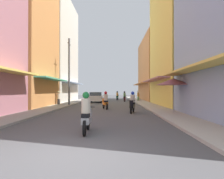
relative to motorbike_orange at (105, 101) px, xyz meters
The scene contains 18 objects.
ground_plane 7.50m from the motorbike_orange, 91.27° to the left, with size 108.83×108.83×0.00m, color #4C4C4F.
sidewalk_left 8.95m from the motorbike_orange, 123.18° to the left, with size 1.90×57.47×0.12m, color #9E9991.
sidewalk_right 8.77m from the motorbike_orange, 58.63° to the left, with size 1.90×57.47×0.12m, color #ADA89E.
building_left_mid 11.67m from the motorbike_orange, 165.74° to the left, with size 7.05×8.22×16.00m.
building_left_far 17.02m from the motorbike_orange, 124.61° to the left, with size 7.05×12.02×15.27m.
building_right_mid 11.51m from the motorbike_orange, 24.92° to the left, with size 7.05×11.06×14.80m.
building_right_far 19.60m from the motorbike_orange, 63.55° to the left, with size 7.05×13.95×10.41m.
motorbike_orange is the anchor object (origin of this frame).
motorbike_green 18.16m from the motorbike_orange, 86.16° to the left, with size 0.56×1.80×1.58m.
motorbike_silver 10.43m from the motorbike_orange, 91.06° to the right, with size 0.55×1.81×1.58m.
motorbike_black 3.78m from the motorbike_orange, 55.24° to the right, with size 0.64×1.78×1.58m.
motorbike_maroon 13.29m from the motorbike_orange, 80.14° to the left, with size 0.55×1.80×1.58m.
motorbike_blue 15.63m from the motorbike_orange, 98.52° to the left, with size 0.75×1.74×0.96m.
parked_car 11.09m from the motorbike_orange, 99.66° to the left, with size 1.85×4.14×1.45m.
pedestrian_midway 14.60m from the motorbike_orange, 72.38° to the left, with size 0.44×0.44×1.71m.
pedestrian_far 7.42m from the motorbike_orange, 138.24° to the left, with size 0.44×0.44×1.62m.
vendor_umbrella 6.55m from the motorbike_orange, 39.59° to the right, with size 2.38×2.38×2.48m.
utility_pole 6.70m from the motorbike_orange, 134.55° to the left, with size 0.20×1.20×7.38m.
Camera 1 is at (1.10, -5.11, 1.61)m, focal length 33.32 mm.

